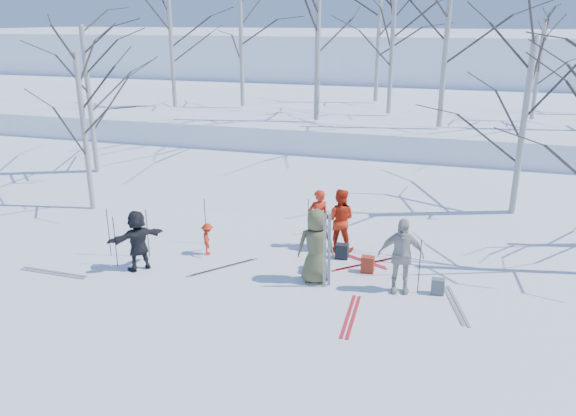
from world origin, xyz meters
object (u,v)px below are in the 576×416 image
(skier_red_north, at_px, (318,219))
(skier_grey_west, at_px, (138,240))
(skier_olive_center, at_px, (316,246))
(backpack_dark, at_px, (342,251))
(dog, at_px, (313,262))
(backpack_grey, at_px, (438,286))
(backpack_red, at_px, (368,264))
(skier_red_seated, at_px, (208,239))
(skier_cream_east, at_px, (401,256))
(skier_redor_behind, at_px, (340,220))

(skier_red_north, distance_m, skier_grey_west, 4.85)
(skier_olive_center, bearing_deg, backpack_dark, -114.27)
(skier_red_north, distance_m, backpack_dark, 1.18)
(dog, bearing_deg, backpack_grey, 158.60)
(skier_olive_center, distance_m, backpack_red, 1.60)
(skier_red_north, bearing_deg, skier_red_seated, -11.19)
(backpack_dark, bearing_deg, skier_red_north, 143.99)
(skier_grey_west, xyz_separation_m, backpack_dark, (4.82, 2.13, -0.59))
(skier_grey_west, relative_size, backpack_red, 3.75)
(skier_red_seated, bearing_deg, skier_red_north, -88.17)
(skier_cream_east, height_order, dog, skier_cream_east)
(skier_red_seated, height_order, backpack_dark, skier_red_seated)
(skier_red_seated, distance_m, dog, 3.00)
(backpack_grey, bearing_deg, skier_red_north, 149.50)
(skier_cream_east, height_order, skier_grey_west, skier_cream_east)
(skier_cream_east, bearing_deg, backpack_grey, -4.48)
(backpack_grey, bearing_deg, dog, 172.94)
(dog, distance_m, backpack_grey, 3.11)
(skier_red_seated, bearing_deg, backpack_red, -113.01)
(skier_cream_east, distance_m, backpack_grey, 1.14)
(dog, xyz_separation_m, backpack_grey, (3.09, -0.38, -0.06))
(backpack_red, xyz_separation_m, backpack_dark, (-0.79, 0.66, -0.01))
(dog, bearing_deg, skier_redor_behind, -116.98)
(skier_olive_center, relative_size, backpack_grey, 4.85)
(skier_redor_behind, bearing_deg, backpack_dark, 108.04)
(skier_red_north, distance_m, skier_cream_east, 3.21)
(skier_red_north, height_order, backpack_grey, skier_red_north)
(skier_olive_center, xyz_separation_m, skier_red_north, (-0.45, 2.12, -0.08))
(skier_red_seated, xyz_separation_m, backpack_dark, (3.53, 0.76, -0.24))
(backpack_red, bearing_deg, backpack_grey, -22.44)
(backpack_dark, bearing_deg, dog, -118.94)
(backpack_red, distance_m, backpack_dark, 1.03)
(skier_red_north, height_order, dog, skier_red_north)
(skier_red_north, relative_size, backpack_grey, 4.41)
(backpack_dark, bearing_deg, backpack_red, -39.94)
(skier_red_north, bearing_deg, skier_olive_center, 64.79)
(skier_red_north, bearing_deg, backpack_grey, 112.20)
(skier_red_seated, height_order, backpack_red, skier_red_seated)
(skier_olive_center, height_order, backpack_red, skier_olive_center)
(skier_grey_west, xyz_separation_m, backpack_grey, (7.35, 0.75, -0.60))
(skier_olive_center, bearing_deg, dog, -80.57)
(skier_olive_center, distance_m, backpack_grey, 2.98)
(dog, bearing_deg, skier_grey_west, 0.47)
(skier_cream_east, xyz_separation_m, skier_grey_west, (-6.47, -0.64, -0.12))
(skier_grey_west, height_order, backpack_dark, skier_grey_west)
(skier_cream_east, height_order, backpack_red, skier_cream_east)
(skier_red_north, height_order, skier_red_seated, skier_red_north)
(skier_redor_behind, xyz_separation_m, backpack_grey, (2.73, -1.96, -0.68))
(skier_olive_center, xyz_separation_m, skier_red_seated, (-3.19, 0.78, -0.48))
(skier_cream_east, relative_size, skier_grey_west, 1.15)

